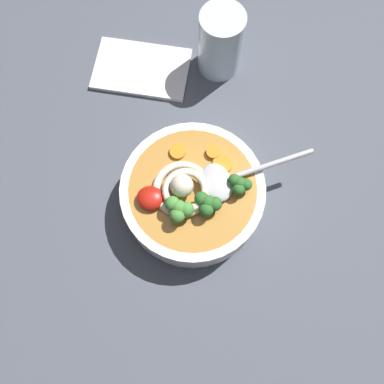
# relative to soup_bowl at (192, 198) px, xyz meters

# --- Properties ---
(table_slab) EXTENTS (1.20, 1.20, 0.04)m
(table_slab) POSITION_rel_soup_bowl_xyz_m (-0.03, 0.00, -0.05)
(table_slab) COLOR #474C56
(table_slab) RESTS_ON ground
(soup_bowl) EXTENTS (0.21, 0.21, 0.06)m
(soup_bowl) POSITION_rel_soup_bowl_xyz_m (0.00, 0.00, 0.00)
(soup_bowl) COLOR white
(soup_bowl) RESTS_ON table_slab
(noodle_pile) EXTENTS (0.09, 0.09, 0.04)m
(noodle_pile) POSITION_rel_soup_bowl_xyz_m (-0.01, -0.00, 0.04)
(noodle_pile) COLOR beige
(noodle_pile) RESTS_ON soup_bowl
(soup_spoon) EXTENTS (0.17, 0.11, 0.02)m
(soup_spoon) POSITION_rel_soup_bowl_xyz_m (0.04, 0.03, 0.04)
(soup_spoon) COLOR #B7B7BC
(soup_spoon) RESTS_ON soup_bowl
(chili_sauce_dollop) EXTENTS (0.04, 0.04, 0.02)m
(chili_sauce_dollop) POSITION_rel_soup_bowl_xyz_m (-0.06, -0.02, 0.04)
(chili_sauce_dollop) COLOR #B2190F
(chili_sauce_dollop) RESTS_ON soup_bowl
(broccoli_floret_near_spoon) EXTENTS (0.04, 0.03, 0.03)m
(broccoli_floret_near_spoon) POSITION_rel_soup_bowl_xyz_m (0.03, -0.02, 0.05)
(broccoli_floret_near_spoon) COLOR #7A9E60
(broccoli_floret_near_spoon) RESTS_ON soup_bowl
(broccoli_floret_far) EXTENTS (0.03, 0.03, 0.03)m
(broccoli_floret_far) POSITION_rel_soup_bowl_xyz_m (0.06, 0.02, 0.05)
(broccoli_floret_far) COLOR #7A9E60
(broccoli_floret_far) RESTS_ON soup_bowl
(broccoli_floret_front) EXTENTS (0.04, 0.04, 0.03)m
(broccoli_floret_front) POSITION_rel_soup_bowl_xyz_m (-0.01, -0.03, 0.05)
(broccoli_floret_front) COLOR #7A9E60
(broccoli_floret_front) RESTS_ON soup_bowl
(carrot_slice_left) EXTENTS (0.02, 0.02, 0.01)m
(carrot_slice_left) POSITION_rel_soup_bowl_xyz_m (0.02, 0.07, 0.03)
(carrot_slice_left) COLOR orange
(carrot_slice_left) RESTS_ON soup_bowl
(carrot_slice_beside_noodles) EXTENTS (0.02, 0.02, 0.01)m
(carrot_slice_beside_noodles) POSITION_rel_soup_bowl_xyz_m (-0.03, 0.06, 0.03)
(carrot_slice_beside_noodles) COLOR orange
(carrot_slice_beside_noodles) RESTS_ON soup_bowl
(carrot_slice_center) EXTENTS (0.03, 0.03, 0.01)m
(carrot_slice_center) POSITION_rel_soup_bowl_xyz_m (0.04, 0.05, 0.03)
(carrot_slice_center) COLOR orange
(carrot_slice_center) RESTS_ON soup_bowl
(drinking_glass) EXTENTS (0.07, 0.07, 0.12)m
(drinking_glass) POSITION_rel_soup_bowl_xyz_m (-0.00, 0.26, 0.03)
(drinking_glass) COLOR silver
(drinking_glass) RESTS_ON table_slab
(folded_napkin) EXTENTS (0.17, 0.11, 0.01)m
(folded_napkin) POSITION_rel_soup_bowl_xyz_m (-0.13, 0.22, -0.03)
(folded_napkin) COLOR white
(folded_napkin) RESTS_ON table_slab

